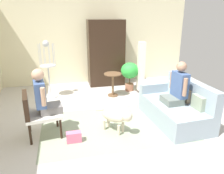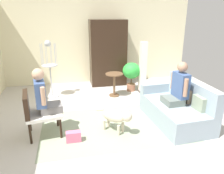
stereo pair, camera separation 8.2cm
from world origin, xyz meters
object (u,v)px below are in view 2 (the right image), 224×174
object	(u,v)px
dog	(116,116)
armchair	(36,111)
couch	(177,107)
person_on_armchair	(43,95)
potted_plant	(131,72)
person_on_couch	(178,87)
column_lamp	(143,68)
round_end_table	(114,81)
armoire_cabinet	(108,53)
handbag	(74,137)
bird_cage_stand	(50,68)

from	to	relation	value
dog	armchair	bearing A→B (deg)	173.40
armchair	couch	bearing A→B (deg)	0.57
person_on_armchair	potted_plant	world-z (taller)	person_on_armchair
person_on_couch	column_lamp	xyz separation A→B (m)	(-0.09, 1.91, -0.05)
round_end_table	column_lamp	xyz separation A→B (m)	(0.87, 0.15, 0.30)
round_end_table	dog	size ratio (longest dim) A/B	1.00
armoire_cabinet	armchair	bearing A→B (deg)	-123.51
potted_plant	handbag	bearing A→B (deg)	-126.57
armchair	dog	distance (m)	1.49
potted_plant	armoire_cabinet	distance (m)	1.05
armoire_cabinet	couch	bearing A→B (deg)	-71.10
bird_cage_stand	handbag	size ratio (longest dim) A/B	5.73
handbag	person_on_couch	bearing A→B (deg)	8.95
round_end_table	handbag	xyz separation A→B (m)	(-1.21, -2.10, -0.33)
round_end_table	potted_plant	world-z (taller)	potted_plant
couch	armoire_cabinet	world-z (taller)	armoire_cabinet
armchair	dog	xyz separation A→B (m)	(1.47, -0.17, -0.19)
bird_cage_stand	handbag	xyz separation A→B (m)	(0.49, -2.42, -0.72)
bird_cage_stand	armoire_cabinet	world-z (taller)	armoire_cabinet
dog	bird_cage_stand	size ratio (longest dim) A/B	0.42
person_on_couch	person_on_armchair	xyz separation A→B (m)	(-2.66, 0.03, 0.03)
person_on_couch	bird_cage_stand	world-z (taller)	bird_cage_stand
person_on_couch	dog	distance (m)	1.43
column_lamp	handbag	size ratio (longest dim) A/B	5.39
person_on_couch	bird_cage_stand	size ratio (longest dim) A/B	0.57
bird_cage_stand	person_on_couch	bearing A→B (deg)	-37.87
couch	column_lamp	size ratio (longest dim) A/B	1.16
armoire_cabinet	dog	bearing A→B (deg)	-97.94
person_on_armchair	potted_plant	bearing A→B (deg)	41.90
person_on_armchair	potted_plant	size ratio (longest dim) A/B	0.99
column_lamp	armoire_cabinet	distance (m)	1.30
person_on_armchair	column_lamp	bearing A→B (deg)	36.19
bird_cage_stand	potted_plant	distance (m)	2.31
couch	bird_cage_stand	bearing A→B (deg)	143.04
person_on_armchair	armoire_cabinet	distance (m)	3.33
column_lamp	handbag	xyz separation A→B (m)	(-2.08, -2.25, -0.63)
armoire_cabinet	potted_plant	bearing A→B (deg)	-54.39
armoire_cabinet	handbag	xyz separation A→B (m)	(-1.25, -3.20, -0.92)
round_end_table	potted_plant	size ratio (longest dim) A/B	0.76
person_on_armchair	dog	distance (m)	1.41
round_end_table	dog	xyz separation A→B (m)	(-0.39, -1.92, -0.09)
armchair	person_on_armchair	xyz separation A→B (m)	(0.15, 0.02, 0.28)
armchair	person_on_couch	world-z (taller)	person_on_couch
potted_plant	armoire_cabinet	xyz separation A→B (m)	(-0.55, 0.77, 0.45)
potted_plant	column_lamp	distance (m)	0.37
column_lamp	armoire_cabinet	world-z (taller)	armoire_cabinet
handbag	column_lamp	bearing A→B (deg)	47.27
dog	handbag	world-z (taller)	dog
couch	person_on_couch	distance (m)	0.47
bird_cage_stand	round_end_table	bearing A→B (deg)	-10.42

